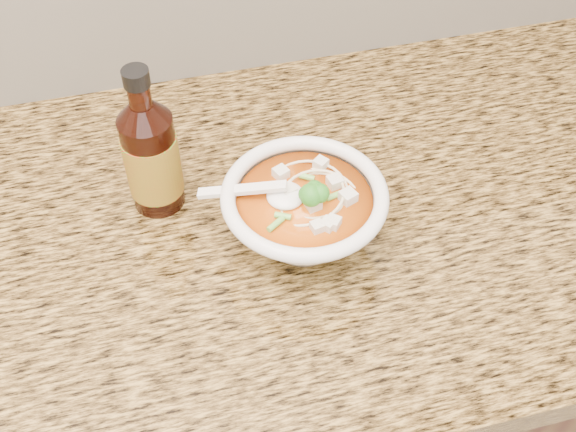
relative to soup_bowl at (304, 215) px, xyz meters
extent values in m
cylinder|color=white|center=(0.00, 0.00, -0.04)|extent=(0.08, 0.08, 0.01)
torus|color=white|center=(0.00, 0.00, 0.04)|extent=(0.20, 0.20, 0.02)
torus|color=beige|center=(0.00, 0.01, 0.03)|extent=(0.08, 0.08, 0.00)
torus|color=beige|center=(0.02, 0.02, 0.03)|extent=(0.09, 0.09, 0.00)
torus|color=beige|center=(-0.01, -0.01, 0.02)|extent=(0.13, 0.13, 0.00)
torus|color=beige|center=(0.01, 0.01, 0.02)|extent=(0.09, 0.09, 0.00)
torus|color=beige|center=(0.00, 0.01, 0.02)|extent=(0.14, 0.14, 0.00)
torus|color=beige|center=(0.00, 0.00, 0.02)|extent=(0.15, 0.15, 0.00)
torus|color=beige|center=(0.00, -0.01, 0.02)|extent=(0.08, 0.08, 0.00)
torus|color=beige|center=(0.02, 0.00, 0.02)|extent=(0.11, 0.11, 0.00)
cube|color=silver|center=(0.03, -0.03, 0.03)|extent=(0.02, 0.02, 0.02)
cube|color=silver|center=(0.01, -0.03, 0.03)|extent=(0.02, 0.02, 0.02)
cube|color=silver|center=(0.05, -0.01, 0.03)|extent=(0.02, 0.02, 0.02)
cube|color=silver|center=(-0.02, 0.00, 0.03)|extent=(0.02, 0.02, 0.02)
cube|color=silver|center=(0.05, -0.02, 0.03)|extent=(0.02, 0.02, 0.02)
cube|color=silver|center=(0.01, -0.05, 0.03)|extent=(0.02, 0.02, 0.01)
cube|color=silver|center=(-0.04, 0.04, 0.03)|extent=(0.01, 0.01, 0.01)
cube|color=silver|center=(0.03, -0.01, 0.03)|extent=(0.02, 0.02, 0.02)
cube|color=silver|center=(0.04, 0.04, 0.03)|extent=(0.02, 0.02, 0.01)
ellipsoid|color=#196014|center=(0.01, -0.01, 0.05)|extent=(0.04, 0.04, 0.03)
cylinder|color=#73C44B|center=(0.02, -0.04, 0.03)|extent=(0.02, 0.02, 0.01)
cylinder|color=#73C44B|center=(0.03, -0.02, 0.03)|extent=(0.02, 0.01, 0.01)
cylinder|color=#73C44B|center=(0.03, 0.00, 0.03)|extent=(0.02, 0.02, 0.01)
cylinder|color=#73C44B|center=(-0.02, 0.04, 0.03)|extent=(0.02, 0.01, 0.01)
cylinder|color=#73C44B|center=(-0.04, 0.02, 0.03)|extent=(0.02, 0.02, 0.01)
ellipsoid|color=white|center=(-0.02, 0.01, 0.03)|extent=(0.04, 0.04, 0.02)
cube|color=white|center=(-0.07, 0.02, 0.04)|extent=(0.10, 0.05, 0.03)
cylinder|color=black|center=(-0.17, 0.11, 0.02)|extent=(0.08, 0.08, 0.14)
cylinder|color=black|center=(-0.17, 0.11, 0.13)|extent=(0.03, 0.03, 0.03)
cylinder|color=black|center=(-0.17, 0.11, 0.15)|extent=(0.04, 0.04, 0.02)
cylinder|color=red|center=(-0.17, 0.11, 0.02)|extent=(0.08, 0.08, 0.09)
camera|label=1|loc=(-0.16, -0.55, 0.65)|focal=45.00mm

